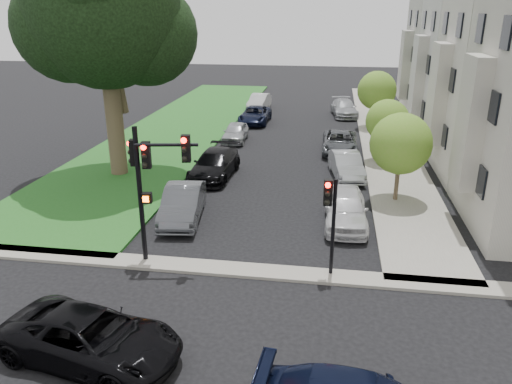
# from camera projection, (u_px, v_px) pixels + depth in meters

# --- Properties ---
(ground) EXTENTS (140.00, 140.00, 0.00)m
(ground) POSITION_uv_depth(u_px,v_px,m) (233.00, 302.00, 16.34)
(ground) COLOR black
(ground) RESTS_ON ground
(grass_strip) EXTENTS (8.00, 44.00, 0.12)m
(grass_strip) POSITION_uv_depth(u_px,v_px,m) (181.00, 127.00, 39.84)
(grass_strip) COLOR #205F1C
(grass_strip) RESTS_ON ground
(sidewalk_right) EXTENTS (3.50, 44.00, 0.12)m
(sidewalk_right) POSITION_uv_depth(u_px,v_px,m) (383.00, 134.00, 37.58)
(sidewalk_right) COLOR #A19C90
(sidewalk_right) RESTS_ON ground
(sidewalk_cross) EXTENTS (60.00, 1.00, 0.12)m
(sidewalk_cross) POSITION_uv_depth(u_px,v_px,m) (243.00, 270.00, 18.17)
(sidewalk_cross) COLOR #A19C90
(sidewalk_cross) RESTS_ON ground
(house_c) EXTENTS (7.70, 7.55, 15.97)m
(house_c) POSITION_uv_depth(u_px,v_px,m) (480.00, 41.00, 33.43)
(house_c) COLOR #A79E8E
(house_c) RESTS_ON ground
(house_d) EXTENTS (7.70, 7.55, 15.97)m
(house_d) POSITION_uv_depth(u_px,v_px,m) (456.00, 35.00, 40.38)
(house_d) COLOR #9C9891
(house_d) RESTS_ON ground
(eucalyptus) EXTENTS (9.25, 8.39, 13.11)m
(eucalyptus) POSITION_uv_depth(u_px,v_px,m) (102.00, 9.00, 25.59)
(eucalyptus) COLOR brown
(eucalyptus) RESTS_ON ground
(small_tree_a) EXTENTS (2.95, 2.95, 4.43)m
(small_tree_a) POSITION_uv_depth(u_px,v_px,m) (401.00, 144.00, 23.74)
(small_tree_a) COLOR brown
(small_tree_a) RESTS_ON ground
(small_tree_b) EXTENTS (2.61, 2.61, 3.92)m
(small_tree_b) POSITION_uv_depth(u_px,v_px,m) (387.00, 121.00, 30.00)
(small_tree_b) COLOR brown
(small_tree_b) RESTS_ON ground
(small_tree_c) EXTENTS (2.99, 2.99, 4.48)m
(small_tree_c) POSITION_uv_depth(u_px,v_px,m) (377.00, 91.00, 38.55)
(small_tree_c) COLOR brown
(small_tree_c) RESTS_ON ground
(traffic_signal_main) EXTENTS (2.55, 0.67, 5.21)m
(traffic_signal_main) POSITION_uv_depth(u_px,v_px,m) (150.00, 172.00, 17.64)
(traffic_signal_main) COLOR black
(traffic_signal_main) RESTS_ON ground
(traffic_signal_secondary) EXTENTS (0.47, 0.38, 3.67)m
(traffic_signal_secondary) POSITION_uv_depth(u_px,v_px,m) (331.00, 210.00, 17.05)
(traffic_signal_secondary) COLOR black
(traffic_signal_secondary) RESTS_ON ground
(car_cross_near) EXTENTS (5.39, 3.28, 1.40)m
(car_cross_near) POSITION_uv_depth(u_px,v_px,m) (91.00, 338.00, 13.44)
(car_cross_near) COLOR black
(car_cross_near) RESTS_ON ground
(car_parked_0) EXTENTS (1.91, 4.57, 1.55)m
(car_parked_0) POSITION_uv_depth(u_px,v_px,m) (346.00, 208.00, 21.86)
(car_parked_0) COLOR silver
(car_parked_0) RESTS_ON ground
(car_parked_1) EXTENTS (2.16, 4.41, 1.39)m
(car_parked_1) POSITION_uv_depth(u_px,v_px,m) (346.00, 165.00, 28.04)
(car_parked_1) COLOR #999BA0
(car_parked_1) RESTS_ON ground
(car_parked_2) EXTENTS (2.30, 4.93, 1.37)m
(car_parked_2) POSITION_uv_depth(u_px,v_px,m) (340.00, 142.00, 32.83)
(car_parked_2) COLOR #3F4247
(car_parked_2) RESTS_ON ground
(car_parked_4) EXTENTS (2.61, 5.09, 1.41)m
(car_parked_4) POSITION_uv_depth(u_px,v_px,m) (344.00, 108.00, 43.79)
(car_parked_4) COLOR #999BA0
(car_parked_4) RESTS_ON ground
(car_parked_5) EXTENTS (2.20, 4.77, 1.52)m
(car_parked_5) POSITION_uv_depth(u_px,v_px,m) (183.00, 204.00, 22.43)
(car_parked_5) COLOR #3F4247
(car_parked_5) RESTS_ON ground
(car_parked_6) EXTENTS (2.33, 5.25, 1.50)m
(car_parked_6) POSITION_uv_depth(u_px,v_px,m) (215.00, 164.00, 28.07)
(car_parked_6) COLOR black
(car_parked_6) RESTS_ON ground
(car_parked_7) EXTENTS (1.66, 3.92, 1.32)m
(car_parked_7) POSITION_uv_depth(u_px,v_px,m) (235.00, 132.00, 35.58)
(car_parked_7) COLOR #999BA0
(car_parked_7) RESTS_ON ground
(car_parked_8) EXTENTS (2.29, 4.88, 1.35)m
(car_parked_8) POSITION_uv_depth(u_px,v_px,m) (255.00, 115.00, 41.17)
(car_parked_8) COLOR black
(car_parked_8) RESTS_ON ground
(car_parked_9) EXTENTS (1.85, 4.43, 1.43)m
(car_parked_9) POSITION_uv_depth(u_px,v_px,m) (259.00, 102.00, 46.65)
(car_parked_9) COLOR silver
(car_parked_9) RESTS_ON ground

